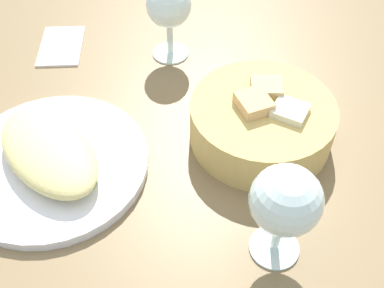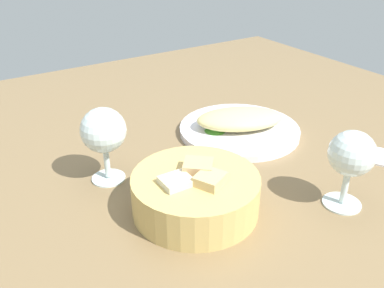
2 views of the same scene
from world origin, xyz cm
name	(u,v)px [view 1 (image 1 of 2)]	position (x,y,z in cm)	size (l,w,h in cm)	color
ground_plane	(155,162)	(0.00, 0.00, -1.00)	(140.00, 140.00, 2.00)	olive
plate	(53,164)	(-11.16, -7.49, 0.70)	(25.31, 25.31, 1.40)	white
omelette	(48,151)	(-11.16, -7.49, 3.29)	(18.29, 9.87, 3.77)	#DDCE81
lettuce_garnish	(79,179)	(-5.71, -8.73, 2.08)	(4.40, 4.40, 1.36)	#3F8B2A
bread_basket	(262,121)	(11.40, 9.96, 3.26)	(19.58, 19.58, 7.80)	tan
wine_glass_near	(285,203)	(19.29, -5.75, 9.05)	(7.65, 7.65, 13.34)	silver
wine_glass_far	(169,8)	(-9.06, 21.33, 8.71)	(7.10, 7.10, 12.85)	silver
folded_napkin	(61,45)	(-26.77, 14.58, 0.40)	(11.00, 7.00, 0.80)	white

